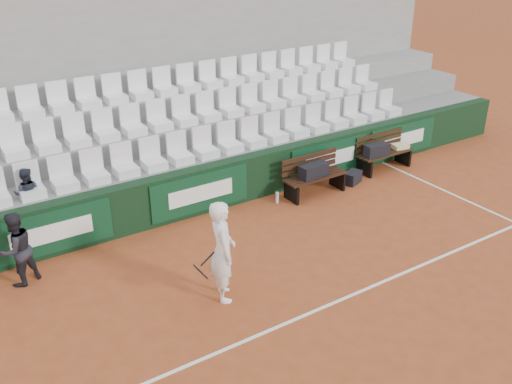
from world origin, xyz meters
The scene contains 21 objects.
ground centered at (0.00, 0.00, 0.00)m, with size 80.00×80.00×0.00m, color #9F4724.
court_baseline centered at (0.00, 0.00, 0.00)m, with size 18.00×0.06×0.01m, color white.
back_barrier centered at (0.07, 3.99, 0.50)m, with size 18.00×0.34×1.00m.
grandstand_tier_front centered at (0.00, 4.62, 0.50)m, with size 18.00×0.95×1.00m, color gray.
grandstand_tier_mid centered at (0.00, 5.58, 0.72)m, with size 18.00×0.95×1.45m, color gray.
grandstand_tier_back centered at (0.00, 6.53, 0.95)m, with size 18.00×0.95×1.90m, color gray.
grandstand_rear_wall centered at (0.00, 7.15, 2.20)m, with size 18.00×0.30×4.40m, color #959693.
seat_row_front centered at (0.00, 4.45, 1.31)m, with size 11.90×0.44×0.63m, color white.
seat_row_mid centered at (0.00, 5.40, 1.77)m, with size 11.90×0.44×0.63m, color white.
seat_row_back centered at (0.00, 6.35, 2.21)m, with size 11.90×0.44×0.63m, color white.
bench_left centered at (2.41, 3.35, 0.23)m, with size 1.50×0.56×0.45m, color black.
bench_right centered at (4.73, 3.55, 0.23)m, with size 1.50×0.56×0.45m, color black.
sports_bag_left centered at (2.35, 3.35, 0.59)m, with size 0.67×0.29×0.29m, color black.
sports_bag_right centered at (4.40, 3.51, 0.59)m, with size 0.61×0.28×0.28m, color black.
towel centered at (5.22, 3.54, 0.50)m, with size 0.39×0.28×0.11m, color beige.
sports_bag_ground centered at (3.52, 3.35, 0.14)m, with size 0.46×0.28×0.28m, color black.
water_bottle_near centered at (1.46, 3.46, 0.12)m, with size 0.07×0.07×0.25m, color silver.
water_bottle_far centered at (3.68, 3.34, 0.12)m, with size 0.07×0.07×0.24m, color #B0C1C8.
tennis_player centered at (-1.23, 1.12, 0.86)m, with size 0.79×0.73×1.73m.
ball_kid centered at (-3.89, 3.32, 0.65)m, with size 0.64×0.50×1.31m, color black.
spectator_c centered at (-3.37, 4.50, 1.50)m, with size 0.49×0.38×1.01m, color #202530.
Camera 1 is at (-4.97, -5.60, 5.55)m, focal length 40.00 mm.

